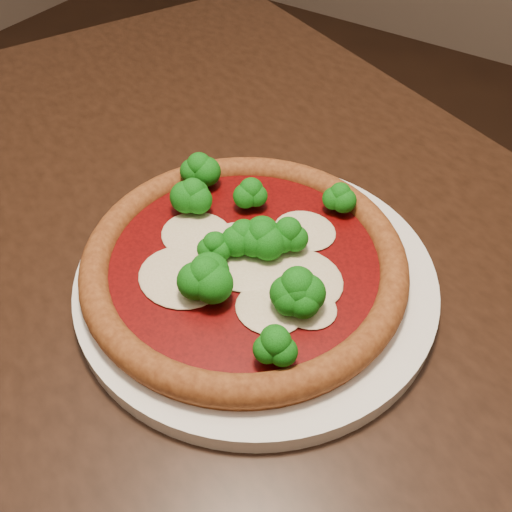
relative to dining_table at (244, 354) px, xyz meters
The scene contains 4 objects.
floor 0.71m from the dining_table, 139.28° to the left, with size 4.00×4.00×0.00m, color black.
dining_table is the anchor object (origin of this frame).
plate 0.11m from the dining_table, 82.38° to the left, with size 0.34×0.34×0.02m, color white.
pizza 0.13m from the dining_table, 112.04° to the left, with size 0.30×0.30×0.06m.
Camera 1 is at (0.41, -0.46, 1.16)m, focal length 40.00 mm.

